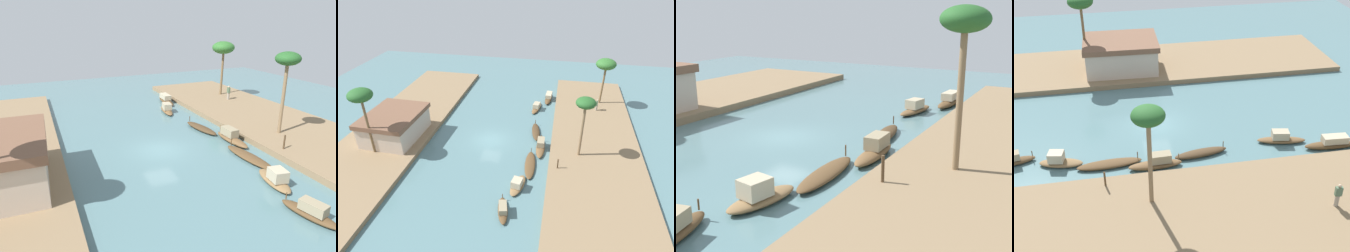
% 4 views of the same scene
% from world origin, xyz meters
% --- Properties ---
extents(river_water, '(68.42, 68.42, 0.00)m').
position_xyz_m(river_water, '(0.00, 0.00, 0.00)').
color(river_water, slate).
rests_on(river_water, ground).
extents(riverbank_left, '(42.75, 10.48, 0.52)m').
position_xyz_m(riverbank_left, '(0.00, -12.83, 0.26)').
color(riverbank_left, '#846B4C').
rests_on(riverbank_left, ground).
extents(sampan_foreground, '(3.46, 1.62, 1.03)m').
position_xyz_m(sampan_foreground, '(-11.72, -3.98, 0.38)').
color(sampan_foreground, brown).
rests_on(sampan_foreground, river_water).
extents(sampan_midstream, '(4.41, 1.25, 1.10)m').
position_xyz_m(sampan_midstream, '(13.46, -6.36, 0.44)').
color(sampan_midstream, brown).
rests_on(sampan_midstream, river_water).
extents(sampan_near_left_bank, '(5.04, 1.49, 0.93)m').
position_xyz_m(sampan_near_left_bank, '(-4.41, -5.58, 0.20)').
color(sampan_near_left_bank, brown).
rests_on(sampan_near_left_bank, river_water).
extents(sampan_open_hull, '(4.09, 1.66, 1.08)m').
position_xyz_m(sampan_open_hull, '(9.69, -4.83, 0.38)').
color(sampan_open_hull, brown).
rests_on(sampan_open_hull, river_water).
extents(sampan_downstream_large, '(3.50, 1.77, 1.17)m').
position_xyz_m(sampan_downstream_large, '(-8.15, -4.77, 0.41)').
color(sampan_downstream_large, brown).
rests_on(sampan_downstream_large, river_water).
extents(sampan_upstream_small, '(4.44, 1.63, 0.91)m').
position_xyz_m(sampan_upstream_small, '(2.77, -5.46, 0.23)').
color(sampan_upstream_small, '#47331E').
rests_on(sampan_upstream_small, river_water).
extents(sampan_with_tall_canopy, '(4.14, 1.13, 1.19)m').
position_xyz_m(sampan_with_tall_canopy, '(-0.86, -6.40, 0.43)').
color(sampan_with_tall_canopy, brown).
rests_on(sampan_with_tall_canopy, river_water).
extents(person_on_near_bank, '(0.49, 0.33, 1.75)m').
position_xyz_m(person_on_near_bank, '(10.11, -13.56, 1.38)').
color(person_on_near_bank, gray).
rests_on(person_on_near_bank, riverbank_left).
extents(mooring_post, '(0.14, 0.14, 1.16)m').
position_xyz_m(mooring_post, '(-4.82, -8.58, 1.10)').
color(mooring_post, '#4C3823').
rests_on(mooring_post, riverbank_left).
extents(palm_tree_left_near, '(2.13, 2.13, 7.19)m').
position_xyz_m(palm_tree_left_near, '(-1.84, -10.85, 6.79)').
color(palm_tree_left_near, '#7F6647').
rests_on(palm_tree_left_near, riverbank_left).
extents(palm_tree_left_far, '(2.89, 2.89, 6.97)m').
position_xyz_m(palm_tree_left_far, '(12.90, -14.29, 6.57)').
color(palm_tree_left_far, brown).
rests_on(palm_tree_left_far, riverbank_left).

